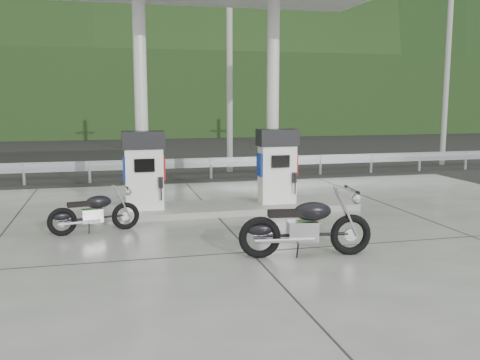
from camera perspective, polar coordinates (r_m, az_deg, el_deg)
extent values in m
plane|color=black|center=(10.44, -0.29, -6.30)|extent=(160.00, 160.00, 0.00)
cube|color=slate|center=(10.44, -0.29, -6.24)|extent=(18.00, 14.00, 0.02)
cube|color=gray|center=(12.80, -2.92, -3.08)|extent=(7.00, 1.40, 0.15)
cylinder|color=silver|center=(12.73, -10.52, 8.40)|extent=(0.30, 0.30, 5.00)
cylinder|color=silver|center=(13.31, 3.52, 8.53)|extent=(0.30, 0.30, 5.00)
cube|color=black|center=(21.60, -7.45, 1.41)|extent=(60.00, 7.00, 0.01)
cylinder|color=gray|center=(19.84, -1.13, 12.41)|extent=(0.22, 0.22, 8.00)
cylinder|color=gray|center=(23.52, 21.25, 11.24)|extent=(0.22, 0.22, 8.00)
cube|color=black|center=(39.88, -10.57, 8.92)|extent=(80.00, 6.00, 6.00)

